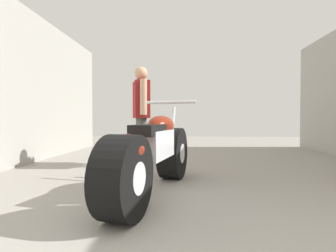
# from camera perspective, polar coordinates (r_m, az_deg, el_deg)

# --- Properties ---
(ground_plane) EXTENTS (16.15, 16.15, 0.00)m
(ground_plane) POSITION_cam_1_polar(r_m,az_deg,el_deg) (4.16, 7.34, -9.57)
(ground_plane) COLOR gray
(garage_partition_left) EXTENTS (0.08, 7.40, 2.77)m
(garage_partition_left) POSITION_cam_1_polar(r_m,az_deg,el_deg) (4.98, -31.04, 8.03)
(garage_partition_left) COLOR #A3A099
(garage_partition_left) RESTS_ON ground_plane
(motorcycle_maroon_cruiser) EXTENTS (0.83, 2.23, 1.04)m
(motorcycle_maroon_cruiser) POSITION_cam_1_polar(r_m,az_deg,el_deg) (2.79, -3.21, -6.21)
(motorcycle_maroon_cruiser) COLOR black
(motorcycle_maroon_cruiser) RESTS_ON ground_plane
(mechanic_in_blue) EXTENTS (0.36, 0.68, 1.69)m
(mechanic_in_blue) POSITION_cam_1_polar(r_m,az_deg,el_deg) (4.54, -5.81, 3.47)
(mechanic_in_blue) COLOR #4C4C4C
(mechanic_in_blue) RESTS_ON ground_plane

